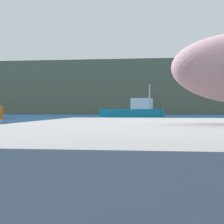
{
  "coord_description": "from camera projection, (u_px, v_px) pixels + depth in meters",
  "views": [
    {
      "loc": [
        -0.5,
        -2.61,
        0.99
      ],
      "look_at": [
        -3.36,
        17.52,
        0.79
      ],
      "focal_mm": 60.97,
      "sensor_mm": 36.0,
      "label": 1
    }
  ],
  "objects": [
    {
      "name": "hillside_backdrop",
      "position": [
        169.0,
        88.0,
        73.04
      ],
      "size": [
        140.0,
        13.33,
        9.84
      ],
      "primitive_type": "cube",
      "color": "#5B664C",
      "rests_on": "ground"
    },
    {
      "name": "fishing_boat_teal",
      "position": [
        134.0,
        111.0,
        44.22
      ],
      "size": [
        7.59,
        3.81,
        3.79
      ],
      "rotation": [
        0.0,
        0.0,
        -0.22
      ],
      "color": "teal",
      "rests_on": "ground"
    }
  ]
}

